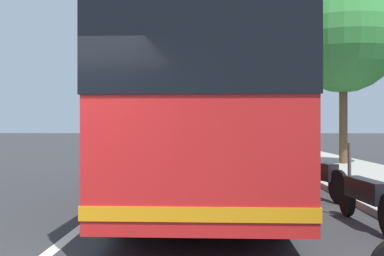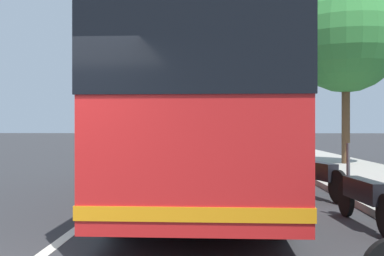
# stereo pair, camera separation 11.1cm
# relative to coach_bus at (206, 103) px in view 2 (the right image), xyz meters

# --- Properties ---
(sidewalk_curb) EXTENTS (110.00, 3.60, 0.14)m
(sidewalk_curb) POSITION_rel_coach_bus_xyz_m (3.76, -4.64, -1.97)
(sidewalk_curb) COLOR #9E998E
(sidewalk_curb) RESTS_ON ground
(lane_divider_line) EXTENTS (110.00, 0.16, 0.01)m
(lane_divider_line) POSITION_rel_coach_bus_xyz_m (3.76, 1.89, -2.03)
(lane_divider_line) COLOR silver
(lane_divider_line) RESTS_ON ground
(coach_bus) EXTENTS (10.15, 2.76, 3.55)m
(coach_bus) POSITION_rel_coach_bus_xyz_m (0.00, 0.00, 0.00)
(coach_bus) COLOR red
(coach_bus) RESTS_ON ground
(motorcycle_far_end) EXTENTS (2.22, 0.33, 1.26)m
(motorcycle_far_end) POSITION_rel_coach_bus_xyz_m (-2.65, -2.47, -1.57)
(motorcycle_far_end) COLOR black
(motorcycle_far_end) RESTS_ON ground
(motorcycle_mid_row) EXTENTS (2.07, 0.64, 1.29)m
(motorcycle_mid_row) POSITION_rel_coach_bus_xyz_m (0.15, -2.43, -1.55)
(motorcycle_mid_row) COLOR black
(motorcycle_mid_row) RESTS_ON ground
(car_oncoming) EXTENTS (4.67, 2.01, 1.50)m
(car_oncoming) POSITION_rel_coach_bus_xyz_m (25.60, -0.49, -1.32)
(car_oncoming) COLOR navy
(car_oncoming) RESTS_ON ground
(car_ahead_same_lane) EXTENTS (4.01, 2.00, 1.42)m
(car_ahead_same_lane) POSITION_rel_coach_bus_xyz_m (15.98, 4.23, -1.35)
(car_ahead_same_lane) COLOR black
(car_ahead_same_lane) RESTS_ON ground
(roadside_tree_mid_block) EXTENTS (4.19, 4.19, 7.02)m
(roadside_tree_mid_block) POSITION_rel_coach_bus_xyz_m (8.17, -5.20, 2.88)
(roadside_tree_mid_block) COLOR brown
(roadside_tree_mid_block) RESTS_ON ground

